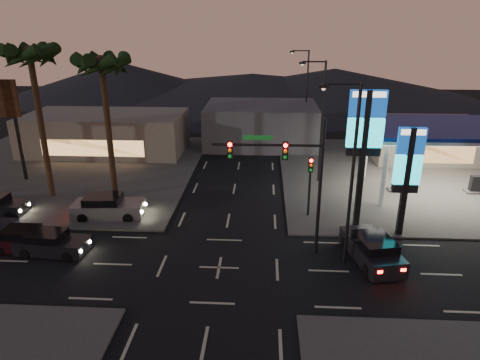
# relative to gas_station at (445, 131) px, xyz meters

# --- Properties ---
(ground) EXTENTS (140.00, 140.00, 0.00)m
(ground) POSITION_rel_gas_station_xyz_m (-16.00, -12.00, -5.08)
(ground) COLOR black
(ground) RESTS_ON ground
(corner_lot_ne) EXTENTS (24.00, 24.00, 0.12)m
(corner_lot_ne) POSITION_rel_gas_station_xyz_m (0.00, 4.00, -5.02)
(corner_lot_ne) COLOR #47443F
(corner_lot_ne) RESTS_ON ground
(corner_lot_nw) EXTENTS (24.00, 24.00, 0.12)m
(corner_lot_nw) POSITION_rel_gas_station_xyz_m (-32.00, 4.00, -5.02)
(corner_lot_nw) COLOR #47443F
(corner_lot_nw) RESTS_ON ground
(gas_station) EXTENTS (12.20, 8.20, 5.47)m
(gas_station) POSITION_rel_gas_station_xyz_m (0.00, 0.00, 0.00)
(gas_station) COLOR silver
(gas_station) RESTS_ON ground
(convenience_store) EXTENTS (10.00, 6.00, 4.00)m
(convenience_store) POSITION_rel_gas_station_xyz_m (2.00, 9.00, -3.08)
(convenience_store) COLOR #726B5B
(convenience_store) RESTS_ON ground
(pylon_sign_tall) EXTENTS (2.20, 0.35, 9.00)m
(pylon_sign_tall) POSITION_rel_gas_station_xyz_m (-7.50, -6.50, 1.31)
(pylon_sign_tall) COLOR black
(pylon_sign_tall) RESTS_ON ground
(pylon_sign_short) EXTENTS (1.60, 0.35, 7.00)m
(pylon_sign_short) POSITION_rel_gas_station_xyz_m (-5.00, -7.50, -0.42)
(pylon_sign_short) COLOR black
(pylon_sign_short) RESTS_ON ground
(traffic_signal_mast) EXTENTS (6.10, 0.39, 8.00)m
(traffic_signal_mast) POSITION_rel_gas_station_xyz_m (-12.24, -10.01, 0.15)
(traffic_signal_mast) COLOR black
(traffic_signal_mast) RESTS_ON ground
(pedestal_signal) EXTENTS (0.32, 0.39, 4.30)m
(pedestal_signal) POSITION_rel_gas_station_xyz_m (-10.50, -5.02, -2.16)
(pedestal_signal) COLOR black
(pedestal_signal) RESTS_ON ground
(streetlight_near) EXTENTS (2.14, 0.25, 10.00)m
(streetlight_near) POSITION_rel_gas_station_xyz_m (-9.21, -11.00, 0.64)
(streetlight_near) COLOR black
(streetlight_near) RESTS_ON ground
(streetlight_mid) EXTENTS (2.14, 0.25, 10.00)m
(streetlight_mid) POSITION_rel_gas_station_xyz_m (-9.21, 2.00, 0.64)
(streetlight_mid) COLOR black
(streetlight_mid) RESTS_ON ground
(streetlight_far) EXTENTS (2.14, 0.25, 10.00)m
(streetlight_far) POSITION_rel_gas_station_xyz_m (-9.21, 16.00, 0.64)
(streetlight_far) COLOR black
(streetlight_far) RESTS_ON ground
(palm_a) EXTENTS (4.41, 4.41, 10.86)m
(palm_a) POSITION_rel_gas_station_xyz_m (-25.00, -2.50, 4.35)
(palm_a) COLOR black
(palm_a) RESTS_ON ground
(palm_b) EXTENTS (4.41, 4.41, 11.46)m
(palm_b) POSITION_rel_gas_station_xyz_m (-30.00, -2.50, 4.89)
(palm_b) COLOR black
(palm_b) RESTS_ON ground
(building_far_west) EXTENTS (16.00, 8.00, 4.00)m
(building_far_west) POSITION_rel_gas_station_xyz_m (-30.00, 10.00, -3.08)
(building_far_west) COLOR #726B5B
(building_far_west) RESTS_ON ground
(building_far_mid) EXTENTS (12.00, 9.00, 4.40)m
(building_far_mid) POSITION_rel_gas_station_xyz_m (-14.00, 14.00, -2.88)
(building_far_mid) COLOR #4C4C51
(building_far_mid) RESTS_ON ground
(hill_left) EXTENTS (40.00, 40.00, 6.00)m
(hill_left) POSITION_rel_gas_station_xyz_m (-41.00, 48.00, -2.08)
(hill_left) COLOR black
(hill_left) RESTS_ON ground
(hill_right) EXTENTS (50.00, 50.00, 5.00)m
(hill_right) POSITION_rel_gas_station_xyz_m (-1.00, 48.00, -2.58)
(hill_right) COLOR black
(hill_right) RESTS_ON ground
(hill_center) EXTENTS (60.00, 60.00, 4.00)m
(hill_center) POSITION_rel_gas_station_xyz_m (-16.00, 48.00, -3.08)
(hill_center) COLOR black
(hill_center) RESTS_ON ground
(car_lane_a_front) EXTENTS (4.24, 1.99, 1.35)m
(car_lane_a_front) POSITION_rel_gas_station_xyz_m (-25.94, -10.94, -4.45)
(car_lane_a_front) COLOR black
(car_lane_a_front) RESTS_ON ground
(car_lane_a_mid) EXTENTS (4.18, 1.86, 1.34)m
(car_lane_a_mid) POSITION_rel_gas_station_xyz_m (-27.69, -10.58, -4.46)
(car_lane_a_mid) COLOR black
(car_lane_a_mid) RESTS_ON ground
(car_lane_b_front) EXTENTS (5.05, 2.38, 1.61)m
(car_lane_b_front) POSITION_rel_gas_station_xyz_m (-24.38, -5.89, -4.34)
(car_lane_b_front) COLOR slate
(car_lane_b_front) RESTS_ON ground
(suv_station) EXTENTS (2.93, 5.02, 1.58)m
(suv_station) POSITION_rel_gas_station_xyz_m (-7.46, -10.78, -4.35)
(suv_station) COLOR black
(suv_station) RESTS_ON ground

